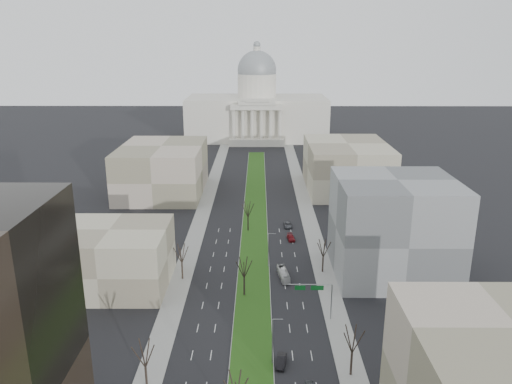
{
  "coord_description": "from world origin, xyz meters",
  "views": [
    {
      "loc": [
        1.27,
        -21.31,
        55.5
      ],
      "look_at": [
        0.45,
        113.56,
        14.32
      ],
      "focal_mm": 35.0,
      "sensor_mm": 36.0,
      "label": 1
    }
  ],
  "objects_px": {
    "car_black": "(281,361)",
    "car_grey_far": "(288,225)",
    "car_red": "(291,238)",
    "box_van": "(283,274)"
  },
  "relations": [
    {
      "from": "car_red",
      "to": "box_van",
      "type": "distance_m",
      "value": 24.55
    },
    {
      "from": "car_red",
      "to": "box_van",
      "type": "bearing_deg",
      "value": -104.05
    },
    {
      "from": "car_black",
      "to": "car_grey_far",
      "type": "bearing_deg",
      "value": 95.46
    },
    {
      "from": "box_van",
      "to": "car_black",
      "type": "bearing_deg",
      "value": -101.9
    },
    {
      "from": "car_black",
      "to": "car_red",
      "type": "relative_size",
      "value": 0.95
    },
    {
      "from": "car_red",
      "to": "car_grey_far",
      "type": "bearing_deg",
      "value": 85.47
    },
    {
      "from": "car_black",
      "to": "car_red",
      "type": "distance_m",
      "value": 58.37
    },
    {
      "from": "car_grey_far",
      "to": "box_van",
      "type": "relative_size",
      "value": 0.62
    },
    {
      "from": "car_black",
      "to": "car_grey_far",
      "type": "relative_size",
      "value": 0.92
    },
    {
      "from": "car_red",
      "to": "car_grey_far",
      "type": "relative_size",
      "value": 0.97
    }
  ]
}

